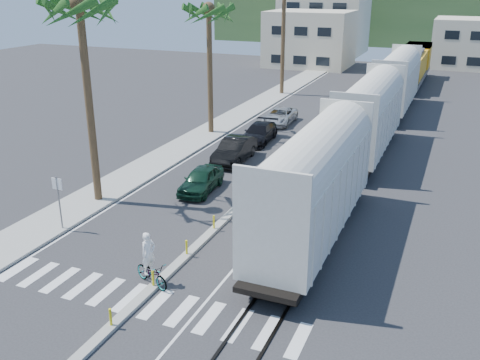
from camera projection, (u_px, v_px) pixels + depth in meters
name	position (u px, v px, depth m)	size (l,w,h in m)	color
ground	(166.00, 277.00, 23.49)	(140.00, 140.00, 0.00)	#28282B
sidewalk	(223.00, 124.00, 48.12)	(3.00, 90.00, 0.15)	gray
rails	(381.00, 132.00, 45.86)	(1.56, 100.00, 0.06)	black
median	(298.00, 150.00, 40.70)	(0.45, 60.00, 0.85)	gray
crosswalk	(141.00, 300.00, 21.76)	(14.00, 2.20, 0.01)	silver
lane_markings	(291.00, 132.00, 45.86)	(9.42, 90.00, 0.01)	silver
freight_train	(382.00, 102.00, 43.65)	(3.00, 60.94, 5.85)	beige
street_sign	(58.00, 195.00, 27.15)	(0.60, 0.08, 3.00)	slate
buildings	(354.00, 32.00, 86.17)	(38.00, 27.00, 10.00)	beige
hillside	(414.00, 13.00, 107.77)	(80.00, 20.00, 12.00)	#385628
car_lead	(201.00, 180.00, 32.78)	(2.06, 4.47, 1.49)	black
car_second	(234.00, 150.00, 38.15)	(1.93, 5.14, 1.68)	black
car_third	(259.00, 133.00, 42.78)	(2.35, 5.21, 1.48)	black
car_rear	(280.00, 116.00, 48.30)	(2.55, 5.15, 1.40)	#B3B6B9
cyclist	(151.00, 269.00, 22.65)	(2.15, 2.55, 2.42)	#9EA0A5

